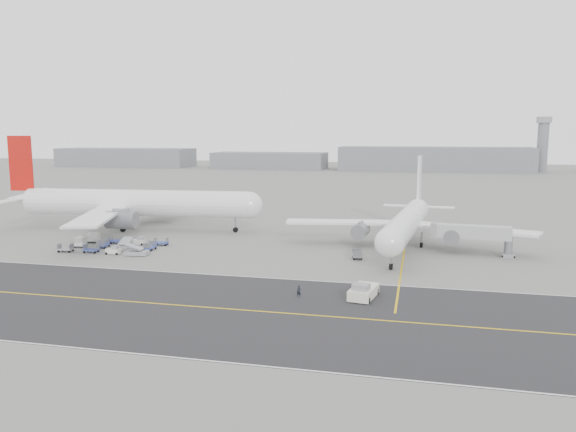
% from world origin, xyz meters
% --- Properties ---
extents(ground, '(700.00, 700.00, 0.00)m').
position_xyz_m(ground, '(0.00, 0.00, 0.00)').
color(ground, gray).
rests_on(ground, ground).
extents(taxiway, '(220.00, 59.00, 0.03)m').
position_xyz_m(taxiway, '(5.02, -17.98, 0.01)').
color(taxiway, '#2C2C2F').
rests_on(taxiway, ground).
extents(horizon_buildings, '(520.00, 28.00, 28.00)m').
position_xyz_m(horizon_buildings, '(30.00, 260.00, 0.00)').
color(horizon_buildings, slate).
rests_on(horizon_buildings, ground).
extents(control_tower, '(7.00, 7.00, 31.25)m').
position_xyz_m(control_tower, '(100.00, 265.00, 16.25)').
color(control_tower, slate).
rests_on(control_tower, ground).
extents(airliner_a, '(61.72, 60.84, 21.29)m').
position_xyz_m(airliner_a, '(-31.63, 32.90, 6.13)').
color(airliner_a, white).
rests_on(airliner_a, ground).
extents(airliner_b, '(47.89, 48.63, 16.78)m').
position_xyz_m(airliner_b, '(30.26, 26.88, 4.84)').
color(airliner_b, white).
rests_on(airliner_b, ground).
extents(pushback_tug, '(3.81, 8.00, 2.25)m').
position_xyz_m(pushback_tug, '(25.57, -9.45, 0.93)').
color(pushback_tug, silver).
rests_on(pushback_tug, ground).
extents(jet_bridge, '(14.84, 3.74, 5.57)m').
position_xyz_m(jet_bridge, '(41.91, 22.34, 3.88)').
color(jet_bridge, gray).
rests_on(jet_bridge, ground).
extents(gse_cluster, '(24.20, 19.36, 2.03)m').
position_xyz_m(gse_cluster, '(-23.92, 12.43, 0.00)').
color(gse_cluster, '#9A9A9F').
rests_on(gse_cluster, ground).
extents(stray_dolly, '(2.05, 2.84, 1.60)m').
position_xyz_m(stray_dolly, '(22.18, 14.19, 0.00)').
color(stray_dolly, silver).
rests_on(stray_dolly, ground).
extents(ground_crew_a, '(0.63, 0.44, 1.65)m').
position_xyz_m(ground_crew_a, '(17.12, -10.95, 0.82)').
color(ground_crew_a, black).
rests_on(ground_crew_a, ground).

